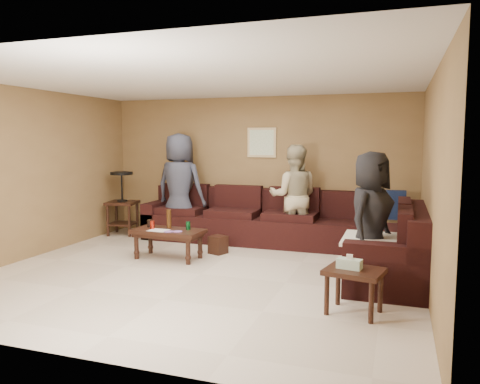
{
  "coord_description": "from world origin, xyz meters",
  "views": [
    {
      "loc": [
        2.4,
        -5.47,
        1.74
      ],
      "look_at": [
        0.25,
        0.85,
        1.0
      ],
      "focal_mm": 35.0,
      "sensor_mm": 36.0,
      "label": 1
    }
  ],
  "objects_px": {
    "waste_bin": "(218,245)",
    "person_middle": "(294,196)",
    "side_table_right": "(353,275)",
    "end_table_left": "(122,202)",
    "person_right": "(370,220)",
    "sectional_sofa": "(288,232)",
    "person_left": "(180,186)",
    "coffee_table": "(168,234)"
  },
  "relations": [
    {
      "from": "waste_bin",
      "to": "coffee_table",
      "type": "bearing_deg",
      "value": -138.2
    },
    {
      "from": "sectional_sofa",
      "to": "person_middle",
      "type": "distance_m",
      "value": 0.67
    },
    {
      "from": "end_table_left",
      "to": "person_right",
      "type": "relative_size",
      "value": 0.72
    },
    {
      "from": "coffee_table",
      "to": "person_middle",
      "type": "bearing_deg",
      "value": 40.84
    },
    {
      "from": "sectional_sofa",
      "to": "person_left",
      "type": "relative_size",
      "value": 2.5
    },
    {
      "from": "sectional_sofa",
      "to": "waste_bin",
      "type": "bearing_deg",
      "value": -158.26
    },
    {
      "from": "waste_bin",
      "to": "person_middle",
      "type": "height_order",
      "value": "person_middle"
    },
    {
      "from": "side_table_right",
      "to": "person_left",
      "type": "bearing_deg",
      "value": 140.13
    },
    {
      "from": "side_table_right",
      "to": "waste_bin",
      "type": "xyz_separation_m",
      "value": [
        -2.21,
        1.9,
        -0.26
      ]
    },
    {
      "from": "coffee_table",
      "to": "side_table_right",
      "type": "xyz_separation_m",
      "value": [
        2.79,
        -1.38,
        0.03
      ]
    },
    {
      "from": "coffee_table",
      "to": "person_left",
      "type": "xyz_separation_m",
      "value": [
        -0.45,
        1.33,
        0.56
      ]
    },
    {
      "from": "person_right",
      "to": "person_left",
      "type": "bearing_deg",
      "value": 83.4
    },
    {
      "from": "coffee_table",
      "to": "end_table_left",
      "type": "xyz_separation_m",
      "value": [
        -1.63,
        1.33,
        0.24
      ]
    },
    {
      "from": "person_left",
      "to": "person_middle",
      "type": "xyz_separation_m",
      "value": [
        2.03,
        0.03,
        -0.1
      ]
    },
    {
      "from": "end_table_left",
      "to": "side_table_right",
      "type": "xyz_separation_m",
      "value": [
        4.42,
        -2.7,
        -0.21
      ]
    },
    {
      "from": "side_table_right",
      "to": "person_right",
      "type": "relative_size",
      "value": 0.39
    },
    {
      "from": "sectional_sofa",
      "to": "waste_bin",
      "type": "xyz_separation_m",
      "value": [
        -1.01,
        -0.4,
        -0.19
      ]
    },
    {
      "from": "person_right",
      "to": "coffee_table",
      "type": "bearing_deg",
      "value": 102.88
    },
    {
      "from": "sectional_sofa",
      "to": "waste_bin",
      "type": "distance_m",
      "value": 1.1
    },
    {
      "from": "person_middle",
      "to": "end_table_left",
      "type": "bearing_deg",
      "value": -10.58
    },
    {
      "from": "sectional_sofa",
      "to": "person_middle",
      "type": "bearing_deg",
      "value": 92.22
    },
    {
      "from": "end_table_left",
      "to": "waste_bin",
      "type": "xyz_separation_m",
      "value": [
        2.22,
        -0.81,
        -0.47
      ]
    },
    {
      "from": "side_table_right",
      "to": "person_left",
      "type": "height_order",
      "value": "person_left"
    },
    {
      "from": "side_table_right",
      "to": "person_right",
      "type": "xyz_separation_m",
      "value": [
        0.09,
        0.96,
        0.41
      ]
    },
    {
      "from": "sectional_sofa",
      "to": "side_table_right",
      "type": "distance_m",
      "value": 2.6
    },
    {
      "from": "side_table_right",
      "to": "person_right",
      "type": "bearing_deg",
      "value": 84.44
    },
    {
      "from": "coffee_table",
      "to": "end_table_left",
      "type": "distance_m",
      "value": 2.12
    },
    {
      "from": "sectional_sofa",
      "to": "person_right",
      "type": "distance_m",
      "value": 1.92
    },
    {
      "from": "sectional_sofa",
      "to": "person_right",
      "type": "bearing_deg",
      "value": -46.09
    },
    {
      "from": "waste_bin",
      "to": "side_table_right",
      "type": "bearing_deg",
      "value": -40.71
    },
    {
      "from": "waste_bin",
      "to": "person_right",
      "type": "xyz_separation_m",
      "value": [
        2.3,
        -0.94,
        0.67
      ]
    },
    {
      "from": "sectional_sofa",
      "to": "coffee_table",
      "type": "xyz_separation_m",
      "value": [
        -1.6,
        -0.93,
        0.05
      ]
    },
    {
      "from": "side_table_right",
      "to": "person_middle",
      "type": "bearing_deg",
      "value": 113.88
    },
    {
      "from": "person_middle",
      "to": "person_left",
      "type": "bearing_deg",
      "value": -10.32
    },
    {
      "from": "person_middle",
      "to": "person_right",
      "type": "distance_m",
      "value": 2.21
    },
    {
      "from": "end_table_left",
      "to": "side_table_right",
      "type": "relative_size",
      "value": 1.83
    },
    {
      "from": "side_table_right",
      "to": "person_left",
      "type": "distance_m",
      "value": 4.26
    },
    {
      "from": "side_table_right",
      "to": "waste_bin",
      "type": "height_order",
      "value": "side_table_right"
    },
    {
      "from": "sectional_sofa",
      "to": "person_left",
      "type": "height_order",
      "value": "person_left"
    },
    {
      "from": "coffee_table",
      "to": "sectional_sofa",
      "type": "bearing_deg",
      "value": 30.13
    },
    {
      "from": "waste_bin",
      "to": "person_middle",
      "type": "relative_size",
      "value": 0.16
    },
    {
      "from": "person_left",
      "to": "person_middle",
      "type": "relative_size",
      "value": 1.12
    }
  ]
}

